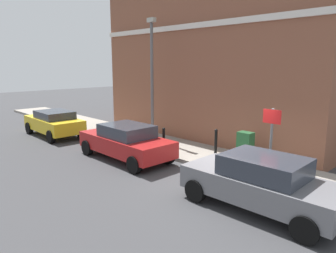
{
  "coord_description": "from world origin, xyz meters",
  "views": [
    {
      "loc": [
        -7.88,
        -5.75,
        3.8
      ],
      "look_at": [
        1.19,
        3.63,
        1.2
      ],
      "focal_mm": 33.74,
      "sensor_mm": 36.0,
      "label": 1
    }
  ],
  "objects_px": {
    "car_yellow": "(54,122)",
    "bollard_far_kerb": "(164,139)",
    "lamppost": "(152,74)",
    "bollard_near_cabinet": "(216,141)",
    "car_grey": "(261,182)",
    "utility_cabinet": "(245,148)",
    "car_red": "(126,141)",
    "street_sign": "(271,134)"
  },
  "relations": [
    {
      "from": "utility_cabinet",
      "to": "bollard_near_cabinet",
      "type": "relative_size",
      "value": 1.11
    },
    {
      "from": "car_grey",
      "to": "car_red",
      "type": "relative_size",
      "value": 0.96
    },
    {
      "from": "street_sign",
      "to": "car_grey",
      "type": "bearing_deg",
      "value": -157.74
    },
    {
      "from": "utility_cabinet",
      "to": "street_sign",
      "type": "xyz_separation_m",
      "value": [
        -1.06,
        -1.56,
        0.98
      ]
    },
    {
      "from": "bollard_far_kerb",
      "to": "car_grey",
      "type": "bearing_deg",
      "value": -106.9
    },
    {
      "from": "car_grey",
      "to": "street_sign",
      "type": "xyz_separation_m",
      "value": [
        1.84,
        0.75,
        0.9
      ]
    },
    {
      "from": "car_grey",
      "to": "utility_cabinet",
      "type": "bearing_deg",
      "value": -53.01
    },
    {
      "from": "bollard_near_cabinet",
      "to": "car_yellow",
      "type": "bearing_deg",
      "value": 109.93
    },
    {
      "from": "car_red",
      "to": "street_sign",
      "type": "height_order",
      "value": "street_sign"
    },
    {
      "from": "car_red",
      "to": "utility_cabinet",
      "type": "relative_size",
      "value": 3.76
    },
    {
      "from": "bollard_far_kerb",
      "to": "lamppost",
      "type": "distance_m",
      "value": 3.48
    },
    {
      "from": "street_sign",
      "to": "lamppost",
      "type": "height_order",
      "value": "lamppost"
    },
    {
      "from": "car_yellow",
      "to": "car_red",
      "type": "bearing_deg",
      "value": -176.92
    },
    {
      "from": "car_yellow",
      "to": "utility_cabinet",
      "type": "distance_m",
      "value": 10.29
    },
    {
      "from": "car_red",
      "to": "bollard_near_cabinet",
      "type": "xyz_separation_m",
      "value": [
        2.83,
        -2.34,
        -0.04
      ]
    },
    {
      "from": "car_grey",
      "to": "bollard_far_kerb",
      "type": "bearing_deg",
      "value": -18.54
    },
    {
      "from": "car_yellow",
      "to": "bollard_far_kerb",
      "type": "height_order",
      "value": "car_yellow"
    },
    {
      "from": "bollard_far_kerb",
      "to": "lamppost",
      "type": "relative_size",
      "value": 0.18
    },
    {
      "from": "car_grey",
      "to": "street_sign",
      "type": "bearing_deg",
      "value": -69.38
    },
    {
      "from": "car_red",
      "to": "car_grey",
      "type": "bearing_deg",
      "value": 178.62
    },
    {
      "from": "lamppost",
      "to": "car_grey",
      "type": "bearing_deg",
      "value": -110.55
    },
    {
      "from": "car_grey",
      "to": "lamppost",
      "type": "relative_size",
      "value": 0.73
    },
    {
      "from": "bollard_near_cabinet",
      "to": "street_sign",
      "type": "relative_size",
      "value": 0.45
    },
    {
      "from": "bollard_far_kerb",
      "to": "lamppost",
      "type": "bearing_deg",
      "value": 60.45
    },
    {
      "from": "bollard_near_cabinet",
      "to": "street_sign",
      "type": "height_order",
      "value": "street_sign"
    },
    {
      "from": "car_yellow",
      "to": "utility_cabinet",
      "type": "height_order",
      "value": "car_yellow"
    },
    {
      "from": "car_red",
      "to": "lamppost",
      "type": "relative_size",
      "value": 0.76
    },
    {
      "from": "utility_cabinet",
      "to": "bollard_far_kerb",
      "type": "distance_m",
      "value": 3.39
    },
    {
      "from": "utility_cabinet",
      "to": "bollard_far_kerb",
      "type": "height_order",
      "value": "utility_cabinet"
    },
    {
      "from": "utility_cabinet",
      "to": "lamppost",
      "type": "xyz_separation_m",
      "value": [
        -0.09,
        5.17,
        2.62
      ]
    },
    {
      "from": "bollard_near_cabinet",
      "to": "lamppost",
      "type": "relative_size",
      "value": 0.18
    },
    {
      "from": "car_yellow",
      "to": "street_sign",
      "type": "relative_size",
      "value": 1.74
    },
    {
      "from": "car_grey",
      "to": "car_red",
      "type": "distance_m",
      "value": 6.1
    },
    {
      "from": "car_grey",
      "to": "bollard_near_cabinet",
      "type": "xyz_separation_m",
      "value": [
        3.0,
        3.76,
        -0.06
      ]
    },
    {
      "from": "car_grey",
      "to": "bollard_far_kerb",
      "type": "relative_size",
      "value": 4.01
    },
    {
      "from": "bollard_near_cabinet",
      "to": "lamppost",
      "type": "bearing_deg",
      "value": 92.95
    },
    {
      "from": "bollard_near_cabinet",
      "to": "bollard_far_kerb",
      "type": "bearing_deg",
      "value": 128.14
    },
    {
      "from": "utility_cabinet",
      "to": "lamppost",
      "type": "bearing_deg",
      "value": 91.02
    },
    {
      "from": "car_yellow",
      "to": "lamppost",
      "type": "relative_size",
      "value": 0.7
    },
    {
      "from": "car_yellow",
      "to": "bollard_far_kerb",
      "type": "bearing_deg",
      "value": -164.71
    },
    {
      "from": "car_red",
      "to": "bollard_far_kerb",
      "type": "bearing_deg",
      "value": -112.88
    },
    {
      "from": "street_sign",
      "to": "lamppost",
      "type": "xyz_separation_m",
      "value": [
        0.97,
        6.73,
        1.64
      ]
    }
  ]
}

